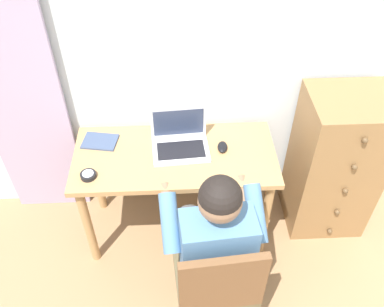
{
  "coord_description": "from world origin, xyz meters",
  "views": [
    {
      "loc": [
        -0.21,
        0.03,
        2.48
      ],
      "look_at": [
        -0.13,
        1.75,
        0.83
      ],
      "focal_mm": 39.0,
      "sensor_mm": 36.0,
      "label": 1
    }
  ],
  "objects_px": {
    "chair": "(217,282)",
    "laptop": "(180,140)",
    "person_seated": "(213,233)",
    "desk": "(175,168)",
    "computer_mouse": "(222,147)",
    "notebook_pad": "(100,141)",
    "desk_clock": "(88,175)",
    "dresser": "(334,164)"
  },
  "relations": [
    {
      "from": "chair",
      "to": "laptop",
      "type": "xyz_separation_m",
      "value": [
        -0.17,
        0.79,
        0.29
      ]
    },
    {
      "from": "chair",
      "to": "computer_mouse",
      "type": "bearing_deg",
      "value": 83.04
    },
    {
      "from": "desk_clock",
      "to": "notebook_pad",
      "type": "xyz_separation_m",
      "value": [
        0.03,
        0.3,
        -0.01
      ]
    },
    {
      "from": "person_seated",
      "to": "computer_mouse",
      "type": "relative_size",
      "value": 11.91
    },
    {
      "from": "person_seated",
      "to": "computer_mouse",
      "type": "height_order",
      "value": "person_seated"
    },
    {
      "from": "dresser",
      "to": "notebook_pad",
      "type": "distance_m",
      "value": 1.53
    },
    {
      "from": "chair",
      "to": "notebook_pad",
      "type": "bearing_deg",
      "value": 127.78
    },
    {
      "from": "chair",
      "to": "person_seated",
      "type": "relative_size",
      "value": 0.73
    },
    {
      "from": "desk",
      "to": "person_seated",
      "type": "distance_m",
      "value": 0.57
    },
    {
      "from": "chair",
      "to": "laptop",
      "type": "relative_size",
      "value": 2.45
    },
    {
      "from": "dresser",
      "to": "desk_clock",
      "type": "distance_m",
      "value": 1.58
    },
    {
      "from": "laptop",
      "to": "dresser",
      "type": "bearing_deg",
      "value": -0.07
    },
    {
      "from": "chair",
      "to": "computer_mouse",
      "type": "height_order",
      "value": "chair"
    },
    {
      "from": "laptop",
      "to": "notebook_pad",
      "type": "height_order",
      "value": "laptop"
    },
    {
      "from": "computer_mouse",
      "to": "dresser",
      "type": "bearing_deg",
      "value": 9.94
    },
    {
      "from": "dresser",
      "to": "desk_clock",
      "type": "bearing_deg",
      "value": -171.48
    },
    {
      "from": "laptop",
      "to": "computer_mouse",
      "type": "height_order",
      "value": "laptop"
    },
    {
      "from": "desk",
      "to": "notebook_pad",
      "type": "xyz_separation_m",
      "value": [
        -0.46,
        0.13,
        0.12
      ]
    },
    {
      "from": "chair",
      "to": "notebook_pad",
      "type": "distance_m",
      "value": 1.11
    },
    {
      "from": "desk",
      "to": "chair",
      "type": "bearing_deg",
      "value": -74.48
    },
    {
      "from": "dresser",
      "to": "chair",
      "type": "bearing_deg",
      "value": -136.94
    },
    {
      "from": "desk",
      "to": "laptop",
      "type": "relative_size",
      "value": 3.45
    },
    {
      "from": "person_seated",
      "to": "desk_clock",
      "type": "relative_size",
      "value": 13.24
    },
    {
      "from": "chair",
      "to": "laptop",
      "type": "height_order",
      "value": "laptop"
    },
    {
      "from": "chair",
      "to": "notebook_pad",
      "type": "xyz_separation_m",
      "value": [
        -0.66,
        0.86,
        0.25
      ]
    },
    {
      "from": "chair",
      "to": "desk_clock",
      "type": "relative_size",
      "value": 9.7
    },
    {
      "from": "desk",
      "to": "laptop",
      "type": "xyz_separation_m",
      "value": [
        0.03,
        0.07,
        0.16
      ]
    },
    {
      "from": "laptop",
      "to": "computer_mouse",
      "type": "relative_size",
      "value": 3.56
    },
    {
      "from": "laptop",
      "to": "desk_clock",
      "type": "bearing_deg",
      "value": -156.36
    },
    {
      "from": "laptop",
      "to": "person_seated",
      "type": "bearing_deg",
      "value": -76.06
    },
    {
      "from": "desk",
      "to": "computer_mouse",
      "type": "distance_m",
      "value": 0.32
    },
    {
      "from": "desk",
      "to": "desk_clock",
      "type": "xyz_separation_m",
      "value": [
        -0.5,
        -0.16,
        0.13
      ]
    },
    {
      "from": "desk",
      "to": "chair",
      "type": "relative_size",
      "value": 1.41
    },
    {
      "from": "dresser",
      "to": "notebook_pad",
      "type": "relative_size",
      "value": 5.02
    },
    {
      "from": "desk",
      "to": "computer_mouse",
      "type": "bearing_deg",
      "value": 7.05
    },
    {
      "from": "chair",
      "to": "desk_clock",
      "type": "bearing_deg",
      "value": 141.19
    },
    {
      "from": "desk",
      "to": "chair",
      "type": "xyz_separation_m",
      "value": [
        0.2,
        -0.72,
        -0.13
      ]
    },
    {
      "from": "chair",
      "to": "person_seated",
      "type": "height_order",
      "value": "person_seated"
    },
    {
      "from": "person_seated",
      "to": "desk",
      "type": "bearing_deg",
      "value": 109.08
    },
    {
      "from": "chair",
      "to": "notebook_pad",
      "type": "height_order",
      "value": "chair"
    },
    {
      "from": "dresser",
      "to": "person_seated",
      "type": "relative_size",
      "value": 0.88
    },
    {
      "from": "notebook_pad",
      "to": "desk_clock",
      "type": "bearing_deg",
      "value": -86.48
    }
  ]
}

